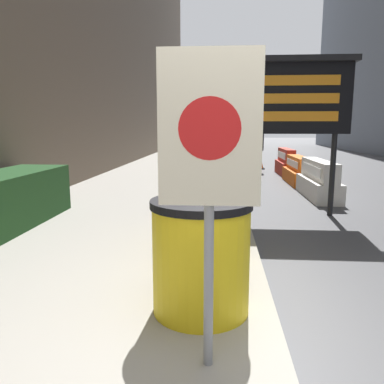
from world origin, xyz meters
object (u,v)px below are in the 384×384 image
(barrel_drum_middle, at_px, (208,225))
(traffic_cone_mid, at_px, (335,181))
(jersey_barrier_orange_far, at_px, (298,172))
(warning_sign, at_px, (210,154))
(jersey_barrier_red_striped, at_px, (286,163))
(barrel_drum_foreground, at_px, (201,256))
(barrel_drum_back, at_px, (207,205))
(message_board, at_px, (283,98))
(traffic_light_near_curb, at_px, (241,99))
(pedestrian_worker, at_px, (258,146))
(jersey_barrier_white, at_px, (318,181))
(traffic_cone_near, at_px, (259,160))

(barrel_drum_middle, bearing_deg, traffic_cone_mid, 62.03)
(jersey_barrier_orange_far, bearing_deg, barrel_drum_middle, -108.60)
(warning_sign, distance_m, jersey_barrier_red_striped, 11.35)
(barrel_drum_foreground, height_order, barrel_drum_back, same)
(message_board, bearing_deg, barrel_drum_back, -121.48)
(barrel_drum_back, xyz_separation_m, jersey_barrier_orange_far, (2.47, 6.22, -0.25))
(barrel_drum_foreground, xyz_separation_m, jersey_barrier_red_striped, (2.45, 10.31, -0.20))
(message_board, bearing_deg, traffic_cone_mid, 55.57)
(barrel_drum_back, bearing_deg, traffic_light_near_curb, 85.20)
(traffic_light_near_curb, bearing_deg, jersey_barrier_red_striped, -76.66)
(barrel_drum_middle, bearing_deg, traffic_light_near_curb, 85.69)
(barrel_drum_middle, bearing_deg, jersey_barrier_orange_far, 71.40)
(jersey_barrier_orange_far, bearing_deg, pedestrian_worker, 106.73)
(jersey_barrier_red_striped, bearing_deg, traffic_light_near_curb, 103.34)
(warning_sign, bearing_deg, message_board, 76.20)
(barrel_drum_middle, distance_m, traffic_light_near_curb, 15.06)
(barrel_drum_foreground, xyz_separation_m, message_board, (1.26, 4.07, 1.54))
(warning_sign, relative_size, traffic_light_near_curb, 0.47)
(jersey_barrier_white, bearing_deg, pedestrian_worker, 99.76)
(barrel_drum_foreground, bearing_deg, barrel_drum_back, 90.47)
(traffic_light_near_curb, bearing_deg, barrel_drum_back, -94.80)
(barrel_drum_back, distance_m, jersey_barrier_orange_far, 6.69)
(jersey_barrier_red_striped, relative_size, traffic_cone_mid, 3.02)
(warning_sign, height_order, jersey_barrier_orange_far, warning_sign)
(barrel_drum_foreground, distance_m, jersey_barrier_orange_far, 8.57)
(barrel_drum_foreground, height_order, warning_sign, warning_sign)
(jersey_barrier_white, relative_size, traffic_cone_near, 2.85)
(barrel_drum_back, height_order, message_board, message_board)
(barrel_drum_foreground, distance_m, traffic_light_near_curb, 16.04)
(jersey_barrier_white, bearing_deg, barrel_drum_back, -121.87)
(jersey_barrier_white, height_order, traffic_light_near_curb, traffic_light_near_curb)
(warning_sign, xyz_separation_m, jersey_barrier_red_striped, (2.37, 11.05, -1.07))
(barrel_drum_middle, xyz_separation_m, jersey_barrier_orange_far, (2.43, 7.21, -0.25))
(barrel_drum_middle, xyz_separation_m, warning_sign, (0.05, -1.72, 0.87))
(traffic_cone_near, xyz_separation_m, traffic_cone_mid, (1.34, -5.36, -0.07))
(jersey_barrier_white, bearing_deg, warning_sign, -109.53)
(barrel_drum_back, bearing_deg, warning_sign, -87.95)
(traffic_cone_near, height_order, traffic_light_near_curb, traffic_light_near_curb)
(jersey_barrier_white, height_order, traffic_cone_mid, jersey_barrier_white)
(message_board, xyz_separation_m, traffic_light_near_curb, (-0.12, 11.75, 0.82))
(jersey_barrier_white, bearing_deg, jersey_barrier_red_striped, 90.00)
(traffic_light_near_curb, bearing_deg, jersey_barrier_white, -82.46)
(barrel_drum_back, bearing_deg, jersey_barrier_red_striped, 73.48)
(pedestrian_worker, bearing_deg, warning_sign, 149.03)
(jersey_barrier_white, distance_m, jersey_barrier_orange_far, 2.24)
(traffic_light_near_curb, bearing_deg, warning_sign, -93.68)
(warning_sign, distance_m, jersey_barrier_white, 7.18)
(traffic_light_near_curb, bearing_deg, traffic_cone_near, -81.63)
(barrel_drum_middle, distance_m, traffic_cone_mid, 6.44)
(barrel_drum_foreground, height_order, barrel_drum_middle, same)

